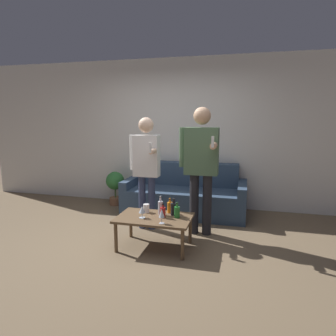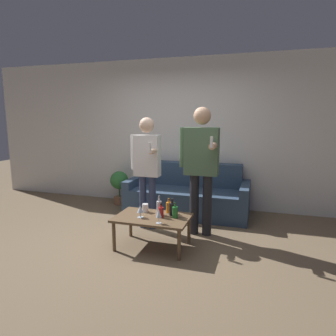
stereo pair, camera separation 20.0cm
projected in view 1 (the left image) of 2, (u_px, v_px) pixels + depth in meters
ground_plane at (141, 246)px, 3.86m from camera, size 16.00×16.00×0.00m
wall_back at (176, 133)px, 5.54m from camera, size 8.00×0.06×2.70m
couch at (185, 195)px, 5.21m from camera, size 2.06×0.89×0.84m
coffee_table at (154, 220)px, 3.77m from camera, size 0.94×0.59×0.41m
bottle_orange at (161, 207)px, 3.84m from camera, size 0.06×0.06×0.24m
bottle_green at (177, 212)px, 3.73m from camera, size 0.07×0.07×0.19m
bottle_dark at (163, 212)px, 3.73m from camera, size 0.07×0.07×0.18m
bottle_yellow at (170, 207)px, 3.92m from camera, size 0.07×0.07×0.19m
bottle_red at (174, 209)px, 3.82m from camera, size 0.08×0.08×0.22m
wine_glass_near at (142, 210)px, 3.71m from camera, size 0.08×0.08×0.15m
wine_glass_far at (162, 214)px, 3.51m from camera, size 0.07×0.07×0.18m
cup_on_table at (146, 208)px, 3.94m from camera, size 0.08×0.08×0.11m
person_standing_left at (146, 163)px, 4.33m from camera, size 0.44×0.42×1.64m
person_standing_right at (201, 161)px, 4.12m from camera, size 0.54×0.46×1.78m
potted_plant at (115, 184)px, 5.65m from camera, size 0.34×0.34×0.63m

